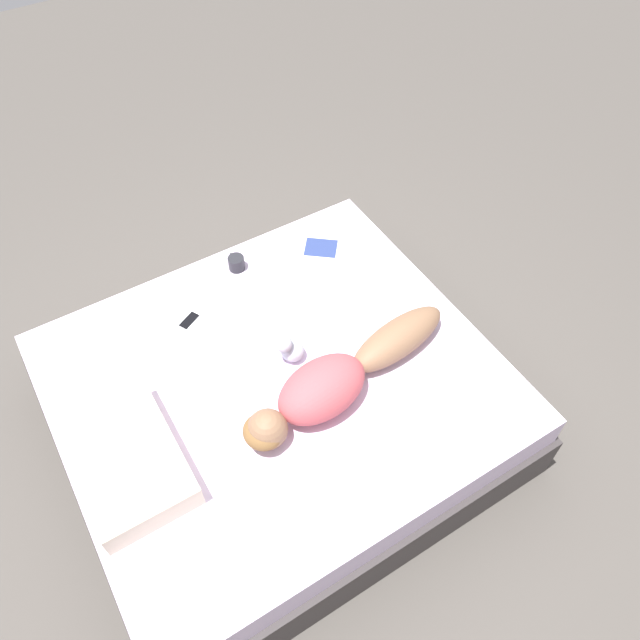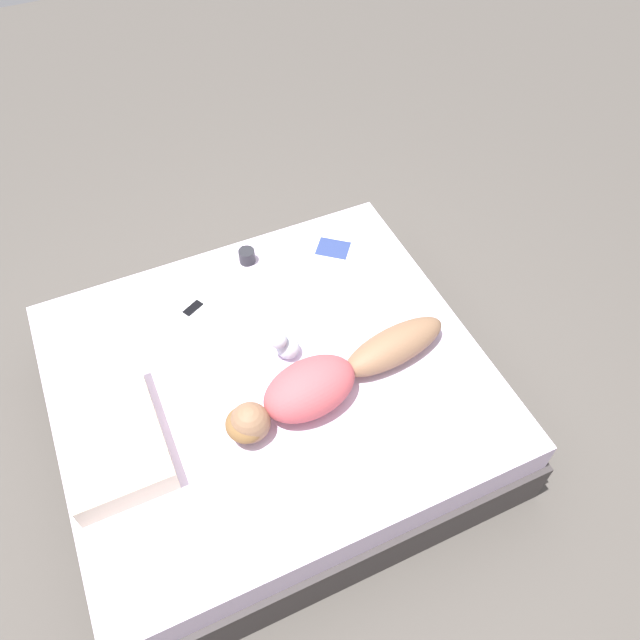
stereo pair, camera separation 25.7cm
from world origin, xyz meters
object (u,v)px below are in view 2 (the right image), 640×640
at_px(cell_phone, 193,309).
at_px(coffee_mug, 247,256).
at_px(person, 328,380).
at_px(open_magazine, 329,262).

bearing_deg(cell_phone, coffee_mug, -88.53).
height_order(person, open_magazine, person).
relative_size(person, coffee_mug, 9.76).
distance_m(coffee_mug, cell_phone, 0.46).
distance_m(open_magazine, coffee_mug, 0.48).
bearing_deg(open_magazine, coffee_mug, 103.01).
bearing_deg(open_magazine, person, -166.42).
bearing_deg(coffee_mug, cell_phone, 119.12).
bearing_deg(open_magazine, cell_phone, 129.89).
relative_size(open_magazine, coffee_mug, 4.12).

